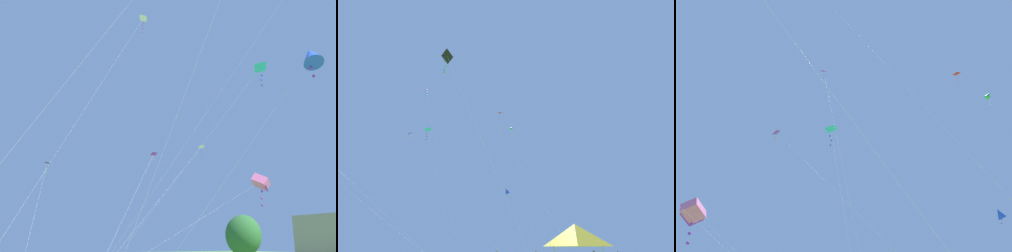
% 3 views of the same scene
% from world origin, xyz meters
% --- Properties ---
extents(kite_blue_diamond_0, '(7.78, 5.31, 11.18)m').
position_xyz_m(kite_blue_diamond_0, '(14.84, 11.98, 10.58)').
color(kite_blue_diamond_0, silver).
rests_on(kite_blue_diamond_0, ground).
extents(kite_red_delta_2, '(8.92, 15.46, 25.87)m').
position_xyz_m(kite_red_delta_2, '(13.96, 12.84, 24.97)').
color(kite_red_delta_2, silver).
rests_on(kite_red_delta_2, ground).
extents(kite_purple_delta_4, '(11.48, 15.60, 27.57)m').
position_xyz_m(kite_purple_delta_4, '(5.53, 24.36, 26.63)').
color(kite_purple_delta_4, silver).
rests_on(kite_purple_delta_4, ground).
extents(kite_green_diamond_5, '(10.06, 5.76, 24.18)m').
position_xyz_m(kite_green_diamond_5, '(17.23, 11.49, 23.60)').
color(kite_green_diamond_5, silver).
rests_on(kite_green_diamond_5, ground).
extents(kite_pink_box_7, '(2.03, 18.58, 10.43)m').
position_xyz_m(kite_pink_box_7, '(-4.84, 26.85, 9.47)').
color(kite_pink_box_7, silver).
rests_on(kite_pink_box_7, ground).
extents(kite_purple_delta_8, '(7.77, 8.53, 11.64)m').
position_xyz_m(kite_purple_delta_8, '(-6.03, 15.43, 11.09)').
color(kite_purple_delta_8, silver).
rests_on(kite_purple_delta_8, ground).
extents(kite_cyan_delta_9, '(8.93, 11.04, 17.64)m').
position_xyz_m(kite_cyan_delta_9, '(2.92, 20.59, 17.11)').
color(kite_cyan_delta_9, silver).
rests_on(kite_cyan_delta_9, ground).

